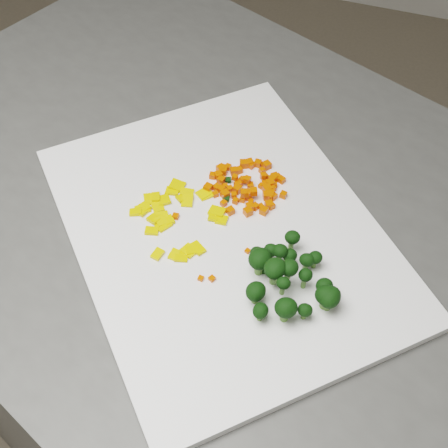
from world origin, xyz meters
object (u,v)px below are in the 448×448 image
(cutting_board, at_px, (224,232))
(carrot_pile, at_px, (247,179))
(broccoli_pile, at_px, (293,271))
(pepper_pile, at_px, (175,218))
(counter_block, at_px, (216,344))

(cutting_board, distance_m, carrot_pile, 0.08)
(cutting_board, distance_m, broccoli_pile, 0.13)
(carrot_pile, distance_m, pepper_pile, 0.11)
(pepper_pile, xyz_separation_m, broccoli_pile, (0.17, -0.05, 0.02))
(cutting_board, height_order, carrot_pile, carrot_pile)
(carrot_pile, bearing_deg, cutting_board, -94.42)
(counter_block, xyz_separation_m, broccoli_pile, (0.14, -0.12, 0.49))
(pepper_pile, height_order, broccoli_pile, broccoli_pile)
(pepper_pile, bearing_deg, carrot_pile, 51.44)
(cutting_board, bearing_deg, counter_block, 121.29)
(counter_block, height_order, broccoli_pile, broccoli_pile)
(counter_block, relative_size, pepper_pile, 8.66)
(cutting_board, relative_size, broccoli_pile, 3.75)
(carrot_pile, bearing_deg, pepper_pile, -128.56)
(counter_block, bearing_deg, broccoli_pile, -39.67)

